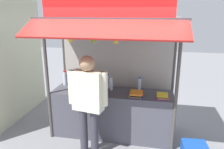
% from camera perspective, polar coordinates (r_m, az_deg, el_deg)
% --- Properties ---
extents(ground_plane, '(20.00, 20.00, 0.00)m').
position_cam_1_polar(ground_plane, '(4.72, 0.00, -15.11)').
color(ground_plane, gray).
extents(stall_counter, '(2.34, 0.65, 0.93)m').
position_cam_1_polar(stall_counter, '(4.49, 0.00, -10.03)').
color(stall_counter, '#4C4C56').
rests_on(stall_counter, ground).
extents(stall_structure, '(2.54, 1.58, 2.70)m').
position_cam_1_polar(stall_structure, '(4.26, 0.40, 5.22)').
color(stall_structure, '#4C4742').
rests_on(stall_structure, ground).
extents(water_bottle_right, '(0.09, 0.09, 0.32)m').
position_cam_1_polar(water_bottle_right, '(4.76, -12.02, -0.91)').
color(water_bottle_right, silver).
rests_on(water_bottle_right, stall_counter).
extents(water_bottle_far_right, '(0.09, 0.09, 0.31)m').
position_cam_1_polar(water_bottle_far_right, '(4.60, -6.41, -1.29)').
color(water_bottle_far_right, silver).
rests_on(water_bottle_far_right, stall_counter).
extents(water_bottle_center, '(0.07, 0.07, 0.25)m').
position_cam_1_polar(water_bottle_center, '(4.44, 7.08, -2.31)').
color(water_bottle_center, silver).
rests_on(water_bottle_center, stall_counter).
extents(water_bottle_left, '(0.08, 0.08, 0.30)m').
position_cam_1_polar(water_bottle_left, '(4.47, -1.25, -1.78)').
color(water_bottle_left, silver).
rests_on(water_bottle_left, stall_counter).
extents(water_bottle_rear_center, '(0.07, 0.07, 0.25)m').
position_cam_1_polar(water_bottle_rear_center, '(4.37, -0.22, -2.51)').
color(water_bottle_rear_center, silver).
rests_on(water_bottle_rear_center, stall_counter).
extents(magazine_stack_front_left, '(0.23, 0.27, 0.06)m').
position_cam_1_polar(magazine_stack_front_left, '(4.13, 12.93, -5.42)').
color(magazine_stack_front_left, purple).
rests_on(magazine_stack_front_left, stall_counter).
extents(magazine_stack_mid_left, '(0.26, 0.28, 0.09)m').
position_cam_1_polar(magazine_stack_mid_left, '(4.10, 6.36, -5.05)').
color(magazine_stack_mid_left, blue).
rests_on(magazine_stack_mid_left, stall_counter).
extents(magazine_stack_mid_right, '(0.21, 0.29, 0.10)m').
position_cam_1_polar(magazine_stack_mid_right, '(4.28, -3.66, -3.95)').
color(magazine_stack_mid_right, white).
rests_on(magazine_stack_mid_right, stall_counter).
extents(banana_bunch_leftmost, '(0.12, 0.12, 0.28)m').
position_cam_1_polar(banana_bunch_leftmost, '(3.70, -4.87, 9.41)').
color(banana_bunch_leftmost, '#332D23').
extents(banana_bunch_inner_right, '(0.12, 0.11, 0.29)m').
position_cam_1_polar(banana_bunch_inner_right, '(3.61, 0.97, 9.11)').
color(banana_bunch_inner_right, '#332D23').
extents(banana_bunch_inner_left, '(0.09, 0.09, 0.28)m').
position_cam_1_polar(banana_bunch_inner_left, '(3.83, -10.69, 9.11)').
color(banana_bunch_inner_left, '#332D23').
extents(vendor_person, '(0.67, 0.30, 1.77)m').
position_cam_1_polar(vendor_person, '(3.69, -6.22, -5.92)').
color(vendor_person, '#383842').
rests_on(vendor_person, ground).
extents(neighbour_wall, '(0.20, 2.40, 2.70)m').
position_cam_1_polar(neighbour_wall, '(5.39, -24.69, 2.92)').
color(neighbour_wall, beige).
rests_on(neighbour_wall, ground).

